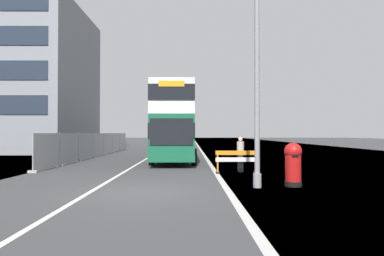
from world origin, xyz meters
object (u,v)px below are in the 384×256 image
object	(u,v)px
car_receding_mid	(178,140)
pedestrian_at_kerb	(240,154)
roadworks_barrier	(236,159)
red_pillar_postbox	(293,162)
car_oncoming_near	(181,141)
lamppost_foreground	(257,69)
double_decker_bus	(175,123)

from	to	relation	value
car_receding_mid	pedestrian_at_kerb	xyz separation A→B (m)	(4.16, -31.84, -0.14)
pedestrian_at_kerb	car_receding_mid	bearing A→B (deg)	97.44
roadworks_barrier	pedestrian_at_kerb	world-z (taller)	pedestrian_at_kerb
roadworks_barrier	red_pillar_postbox	bearing A→B (deg)	-69.18
car_oncoming_near	car_receding_mid	bearing A→B (deg)	94.14
red_pillar_postbox	car_oncoming_near	xyz separation A→B (m)	(-4.73, 27.56, 0.17)
car_receding_mid	lamppost_foreground	bearing A→B (deg)	-83.75
red_pillar_postbox	car_oncoming_near	size ratio (longest dim) A/B	0.38
pedestrian_at_kerb	double_decker_bus	bearing A→B (deg)	117.69
roadworks_barrier	lamppost_foreground	bearing A→B (deg)	-87.94
double_decker_bus	red_pillar_postbox	bearing A→B (deg)	-67.31
lamppost_foreground	car_receding_mid	xyz separation A→B (m)	(-4.03, 36.74, -3.17)
lamppost_foreground	red_pillar_postbox	world-z (taller)	lamppost_foreground
lamppost_foreground	pedestrian_at_kerb	size ratio (longest dim) A/B	5.13
roadworks_barrier	pedestrian_at_kerb	bearing A→B (deg)	66.95
double_decker_bus	lamppost_foreground	distance (m)	12.19
red_pillar_postbox	lamppost_foreground	bearing A→B (deg)	-167.90
double_decker_bus	roadworks_barrier	xyz separation A→B (m)	(3.23, -7.38, -1.93)
red_pillar_postbox	car_oncoming_near	world-z (taller)	car_oncoming_near
double_decker_bus	lamppost_foreground	xyz separation A→B (m)	(3.38, -11.61, 1.56)
double_decker_bus	pedestrian_at_kerb	distance (m)	7.77
red_pillar_postbox	double_decker_bus	bearing A→B (deg)	112.69
lamppost_foreground	red_pillar_postbox	size ratio (longest dim) A/B	5.63
roadworks_barrier	pedestrian_at_kerb	size ratio (longest dim) A/B	1.15
red_pillar_postbox	car_oncoming_near	bearing A→B (deg)	99.74
red_pillar_postbox	car_receding_mid	size ratio (longest dim) A/B	0.35
red_pillar_postbox	pedestrian_at_kerb	bearing A→B (deg)	104.74
lamppost_foreground	red_pillar_postbox	xyz separation A→B (m)	(1.35, 0.29, -3.32)
double_decker_bus	car_oncoming_near	size ratio (longest dim) A/B	2.57
red_pillar_postbox	roadworks_barrier	size ratio (longest dim) A/B	0.79
car_receding_mid	car_oncoming_near	bearing A→B (deg)	-85.86
double_decker_bus	car_receding_mid	bearing A→B (deg)	91.46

